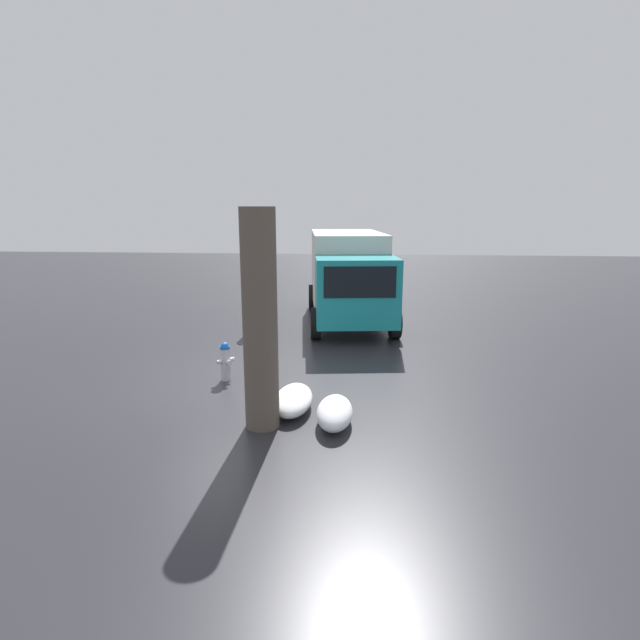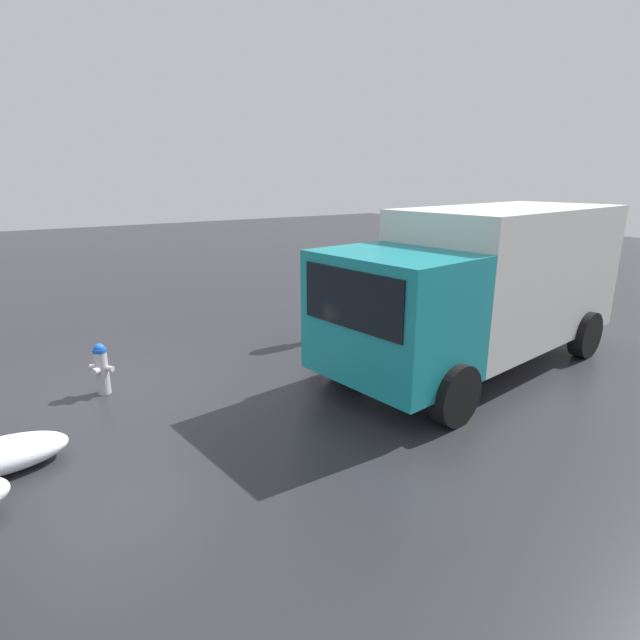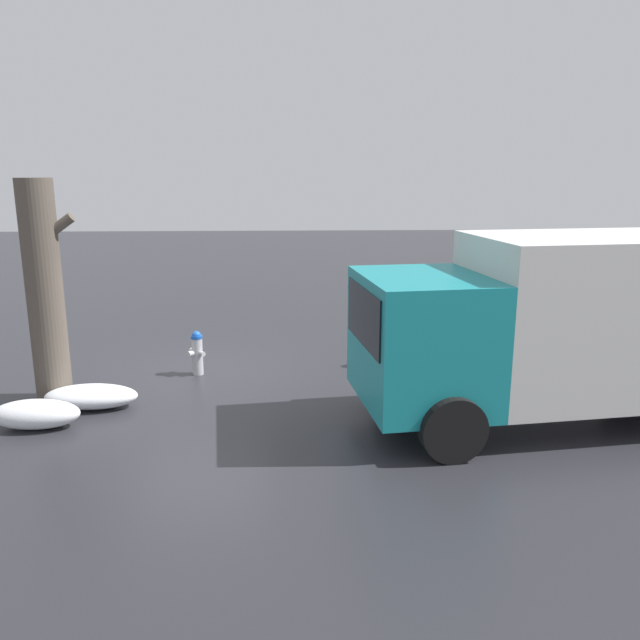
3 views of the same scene
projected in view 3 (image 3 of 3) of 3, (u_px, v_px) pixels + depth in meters
The scene contains 7 objects.
ground_plane at pixel (198, 374), 11.86m from camera, with size 60.00×60.00×0.00m, color #28282D.
fire_hydrant at pixel (197, 352), 11.76m from camera, with size 0.36×0.36×0.84m.
tree_trunk at pixel (45, 292), 10.13m from camera, with size 0.88×0.58×3.66m.
delivery_truck at pixel (578, 321), 9.40m from camera, with size 6.59×3.13×2.84m.
pedestrian at pixel (421, 322), 12.16m from camera, with size 0.36×0.36×1.64m.
snow_pile_by_hydrant at pixel (91, 397), 10.13m from camera, with size 1.50×0.69×0.38m.
snow_pile_curbside at pixel (35, 414), 9.32m from camera, with size 1.32×0.62×0.43m.
Camera 3 is at (1.82, -11.40, 3.74)m, focal length 35.00 mm.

